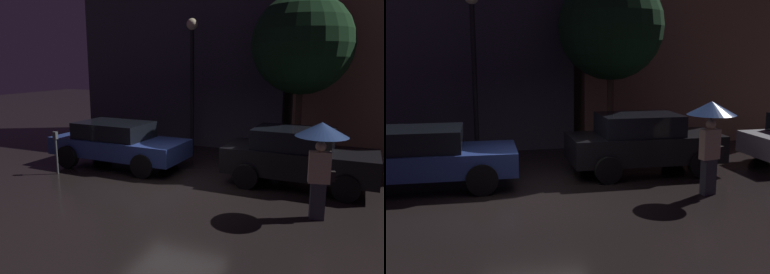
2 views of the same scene
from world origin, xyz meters
The scene contains 8 objects.
ground_plane centered at (0.00, 0.00, 0.00)m, with size 60.00×60.00×0.00m, color black.
building_facade_left centered at (-2.35, 6.50, 3.39)m, with size 8.48×3.00×6.78m.
building_facade_right centered at (6.09, 6.50, 3.77)m, with size 7.65×3.00×7.54m.
parked_car_blue centered at (-2.59, 1.28, 0.75)m, with size 4.43×1.95×1.41m.
parked_car_black centered at (2.95, 1.52, 0.80)m, with size 3.95×1.87×1.54m.
pedestrian_with_umbrella centered at (3.68, -0.64, 1.64)m, with size 1.06×1.06×2.07m.
street_lamp_near centered at (-1.21, 4.05, 3.26)m, with size 0.41×0.41×4.80m.
street_tree centered at (2.66, 3.51, 3.80)m, with size 3.06×3.06×5.34m.
Camera 2 is at (-1.44, -9.99, 3.16)m, focal length 45.00 mm.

